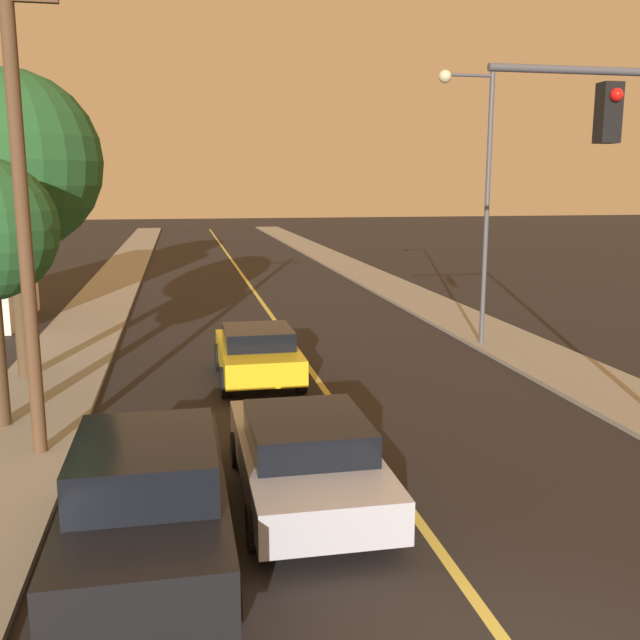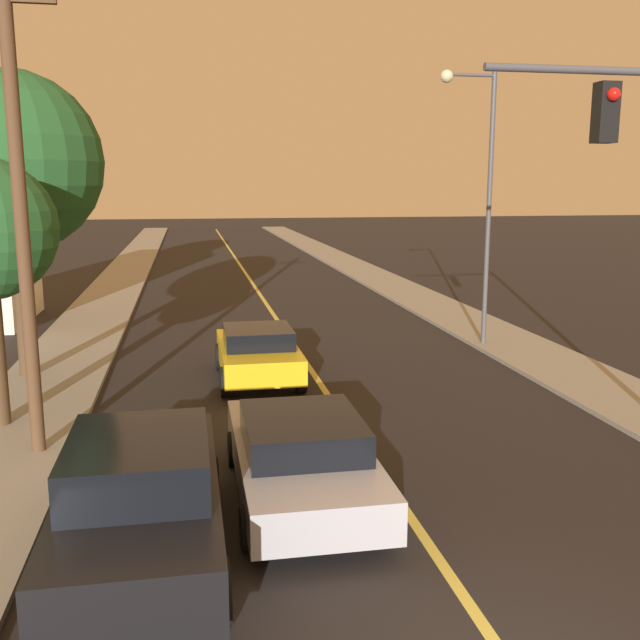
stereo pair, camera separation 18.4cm
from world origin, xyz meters
name	(u,v)px [view 1 (the left image)]	position (x,y,z in m)	size (l,w,h in m)	color
road_surface	(238,269)	(0.00, 36.00, 0.01)	(10.49, 80.00, 0.01)	black
sidewalk_left	(123,271)	(-6.50, 36.00, 0.06)	(2.50, 80.00, 0.12)	gray
sidewalk_right	(347,266)	(6.50, 36.00, 0.06)	(2.50, 80.00, 0.12)	gray
car_near_lane_front	(306,455)	(-1.47, 4.90, 0.71)	(2.10, 4.73, 1.37)	#A5A8B2
car_near_lane_second	(258,352)	(-1.47, 11.77, 0.74)	(1.98, 4.01, 1.38)	gold
car_outer_lane_front	(148,499)	(-3.78, 3.36, 0.89)	(2.07, 4.91, 1.75)	black
streetlamp_right	(477,175)	(5.25, 14.37, 5.08)	(1.67, 0.36, 7.87)	#47474C
utility_pole_left	(22,210)	(-5.85, 7.48, 4.40)	(1.60, 0.24, 8.24)	#513823
tree_left_far	(10,163)	(-7.14, 12.93, 5.33)	(4.29, 4.29, 7.38)	#4C3823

